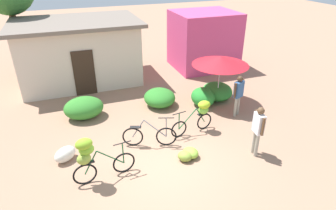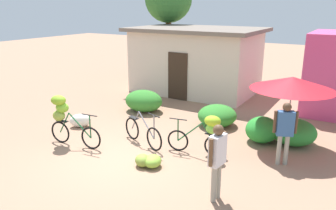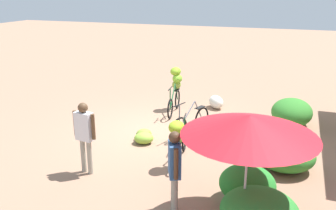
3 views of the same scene
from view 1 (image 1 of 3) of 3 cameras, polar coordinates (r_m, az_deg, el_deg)
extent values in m
plane|color=#987259|center=(8.85, -1.77, -11.34)|extent=(60.00, 60.00, 0.00)
cube|color=beige|center=(14.59, -17.05, 9.73)|extent=(5.25, 3.43, 2.76)
cube|color=#72665B|center=(14.24, -17.87, 15.30)|extent=(5.75, 3.93, 0.16)
cube|color=#332319|center=(13.07, -16.18, 6.04)|extent=(0.90, 0.06, 2.00)
cube|color=#CF427A|center=(16.01, 7.04, 12.61)|extent=(3.20, 2.80, 2.95)
cylinder|color=brown|center=(16.69, -27.43, 11.28)|extent=(0.31, 0.31, 3.45)
ellipsoid|color=#337E2B|center=(11.39, -16.29, -0.53)|extent=(1.47, 1.20, 0.81)
ellipsoid|color=#307E2A|center=(11.85, -1.67, 1.47)|extent=(1.27, 1.36, 0.70)
ellipsoid|color=#288B30|center=(11.92, 6.92, 1.58)|extent=(0.95, 1.09, 0.75)
ellipsoid|color=#2B8731|center=(12.54, 9.66, 2.69)|extent=(1.27, 1.35, 0.72)
cylinder|color=beige|center=(12.01, 9.98, 4.71)|extent=(0.04, 0.04, 1.95)
cone|color=red|center=(11.71, 10.33, 8.66)|extent=(2.27, 2.27, 0.35)
torus|color=black|center=(8.42, -8.69, -11.19)|extent=(0.65, 0.12, 0.65)
torus|color=black|center=(8.26, -16.05, -13.01)|extent=(0.65, 0.12, 0.65)
cylinder|color=#19592D|center=(8.08, -15.01, -10.97)|extent=(0.41, 0.08, 0.66)
cylinder|color=#19592D|center=(8.16, -11.24, -10.06)|extent=(0.73, 0.12, 0.67)
cylinder|color=black|center=(8.02, -9.03, -7.43)|extent=(0.50, 0.09, 0.03)
cylinder|color=#19592D|center=(8.22, -8.86, -9.36)|extent=(0.04, 0.04, 0.67)
cube|color=black|center=(8.05, -15.61, -10.89)|extent=(0.37, 0.18, 0.02)
ellipsoid|color=#89A23B|center=(7.92, -16.27, -10.18)|extent=(0.41, 0.35, 0.31)
ellipsoid|color=#78B52D|center=(7.83, -15.81, -8.41)|extent=(0.40, 0.32, 0.29)
ellipsoid|color=#7CAC25|center=(7.64, -16.28, -7.39)|extent=(0.49, 0.42, 0.28)
torus|color=black|center=(9.38, -0.34, -6.24)|extent=(0.65, 0.27, 0.68)
torus|color=black|center=(9.43, -6.97, -6.25)|extent=(0.65, 0.27, 0.68)
cylinder|color=slate|center=(9.25, -5.91, -4.65)|extent=(0.40, 0.17, 0.64)
cylinder|color=slate|center=(9.21, -2.54, -4.65)|extent=(0.70, 0.27, 0.65)
cylinder|color=black|center=(9.01, -0.36, -2.57)|extent=(0.48, 0.19, 0.03)
cylinder|color=slate|center=(9.19, -0.35, -4.44)|extent=(0.04, 0.04, 0.69)
cube|color=black|center=(9.22, -6.43, -4.35)|extent=(0.39, 0.25, 0.02)
torus|color=black|center=(9.82, 2.17, -4.79)|extent=(0.61, 0.15, 0.61)
torus|color=black|center=(10.33, 7.16, -3.22)|extent=(0.61, 0.15, 0.61)
cylinder|color=#19592D|center=(10.08, 6.42, -2.01)|extent=(0.40, 0.10, 0.63)
cylinder|color=#19592D|center=(9.82, 3.91, -2.76)|extent=(0.70, 0.15, 0.63)
cylinder|color=black|center=(9.50, 2.23, -1.61)|extent=(0.50, 0.11, 0.03)
cylinder|color=#19592D|center=(9.66, 2.20, -3.23)|extent=(0.04, 0.04, 0.62)
cube|color=black|center=(10.11, 6.79, -1.75)|extent=(0.38, 0.20, 0.02)
ellipsoid|color=#74BD3D|center=(10.04, 7.01, -0.98)|extent=(0.44, 0.38, 0.29)
ellipsoid|color=#9AC024|center=(9.91, 7.15, 0.06)|extent=(0.46, 0.38, 0.28)
ellipsoid|color=#87B53A|center=(9.01, 4.48, -9.39)|extent=(0.59, 0.64, 0.30)
ellipsoid|color=olive|center=(8.86, 3.35, -10.06)|extent=(0.57, 0.57, 0.31)
ellipsoid|color=silver|center=(9.34, -19.63, -9.14)|extent=(0.82, 0.77, 0.44)
cylinder|color=gray|center=(9.41, 16.61, -6.96)|extent=(0.11, 0.11, 0.80)
cylinder|color=gray|center=(9.29, 17.12, -7.56)|extent=(0.11, 0.11, 0.80)
cube|color=silver|center=(8.97, 17.48, -3.49)|extent=(0.25, 0.42, 0.63)
cylinder|color=brown|center=(9.14, 16.78, -2.54)|extent=(0.08, 0.08, 0.57)
cylinder|color=brown|center=(8.78, 18.26, -4.12)|extent=(0.08, 0.08, 0.57)
sphere|color=brown|center=(8.77, 17.86, -1.10)|extent=(0.22, 0.22, 0.22)
cylinder|color=gray|center=(11.32, 13.16, -0.35)|extent=(0.11, 0.11, 0.79)
cylinder|color=gray|center=(11.46, 13.66, -0.05)|extent=(0.11, 0.11, 0.79)
cube|color=#33598C|center=(11.09, 13.80, 3.03)|extent=(0.45, 0.35, 0.62)
cylinder|color=#4C3321|center=(10.88, 13.11, 2.80)|extent=(0.08, 0.08, 0.56)
cylinder|color=#4C3321|center=(11.27, 14.51, 3.53)|extent=(0.08, 0.08, 0.56)
sphere|color=#4C3321|center=(10.93, 14.05, 5.02)|extent=(0.21, 0.21, 0.21)
camera|label=2|loc=(7.50, 64.65, -1.69)|focal=35.50mm
camera|label=3|loc=(15.32, 29.54, 18.35)|focal=38.94mm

